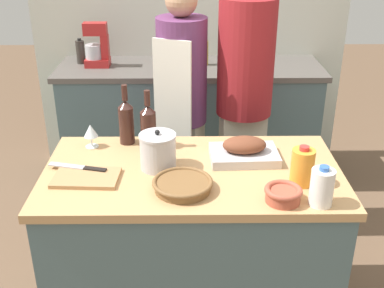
{
  "coord_description": "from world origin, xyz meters",
  "views": [
    {
      "loc": [
        -0.02,
        -1.97,
        1.97
      ],
      "look_at": [
        0.0,
        0.11,
        0.97
      ],
      "focal_mm": 45.0,
      "sensor_mm": 36.0,
      "label": 1
    }
  ],
  "objects_px": {
    "person_cook_guest": "(244,93)",
    "cutting_board": "(86,178)",
    "knife_chef": "(80,167)",
    "wine_bottle_dark": "(148,125)",
    "condiment_bottle_short": "(183,55)",
    "person_cook_aproned": "(182,103)",
    "juice_jug": "(302,167)",
    "wicker_basket": "(183,185)",
    "mixing_bowl": "(283,194)",
    "condiment_bottle_extra": "(205,53)",
    "wine_bottle_green": "(126,121)",
    "roasting_pan": "(244,151)",
    "stand_mixer": "(97,48)",
    "condiment_bottle_tall": "(80,52)",
    "milk_jug": "(322,187)",
    "stock_pot": "(158,151)",
    "wine_glass_left": "(91,131)"
  },
  "relations": [
    {
      "from": "person_cook_guest",
      "to": "roasting_pan",
      "type": "bearing_deg",
      "value": -101.61
    },
    {
      "from": "juice_jug",
      "to": "condiment_bottle_tall",
      "type": "xyz_separation_m",
      "value": [
        -1.31,
        1.77,
        0.05
      ]
    },
    {
      "from": "wine_bottle_dark",
      "to": "condiment_bottle_short",
      "type": "distance_m",
      "value": 1.4
    },
    {
      "from": "mixing_bowl",
      "to": "condiment_bottle_extra",
      "type": "distance_m",
      "value": 1.88
    },
    {
      "from": "knife_chef",
      "to": "stand_mixer",
      "type": "relative_size",
      "value": 0.87
    },
    {
      "from": "cutting_board",
      "to": "condiment_bottle_extra",
      "type": "height_order",
      "value": "condiment_bottle_extra"
    },
    {
      "from": "cutting_board",
      "to": "knife_chef",
      "type": "xyz_separation_m",
      "value": [
        -0.04,
        0.08,
        0.01
      ]
    },
    {
      "from": "cutting_board",
      "to": "knife_chef",
      "type": "distance_m",
      "value": 0.09
    },
    {
      "from": "condiment_bottle_extra",
      "to": "person_cook_aproned",
      "type": "distance_m",
      "value": 0.76
    },
    {
      "from": "juice_jug",
      "to": "condiment_bottle_tall",
      "type": "height_order",
      "value": "condiment_bottle_tall"
    },
    {
      "from": "person_cook_guest",
      "to": "stand_mixer",
      "type": "bearing_deg",
      "value": 139.42
    },
    {
      "from": "wine_bottle_green",
      "to": "knife_chef",
      "type": "height_order",
      "value": "wine_bottle_green"
    },
    {
      "from": "condiment_bottle_short",
      "to": "cutting_board",
      "type": "bearing_deg",
      "value": -103.77
    },
    {
      "from": "wine_glass_left",
      "to": "person_cook_guest",
      "type": "xyz_separation_m",
      "value": [
        0.84,
        0.59,
        -0.0
      ]
    },
    {
      "from": "roasting_pan",
      "to": "stock_pot",
      "type": "height_order",
      "value": "stock_pot"
    },
    {
      "from": "juice_jug",
      "to": "milk_jug",
      "type": "bearing_deg",
      "value": -75.76
    },
    {
      "from": "condiment_bottle_short",
      "to": "stand_mixer",
      "type": "bearing_deg",
      "value": -172.2
    },
    {
      "from": "juice_jug",
      "to": "knife_chef",
      "type": "height_order",
      "value": "juice_jug"
    },
    {
      "from": "person_cook_guest",
      "to": "cutting_board",
      "type": "bearing_deg",
      "value": -136.71
    },
    {
      "from": "wicker_basket",
      "to": "wine_bottle_dark",
      "type": "xyz_separation_m",
      "value": [
        -0.18,
        0.44,
        0.09
      ]
    },
    {
      "from": "knife_chef",
      "to": "person_cook_guest",
      "type": "xyz_separation_m",
      "value": [
        0.85,
        0.85,
        0.06
      ]
    },
    {
      "from": "roasting_pan",
      "to": "juice_jug",
      "type": "bearing_deg",
      "value": -46.02
    },
    {
      "from": "knife_chef",
      "to": "stand_mixer",
      "type": "height_order",
      "value": "stand_mixer"
    },
    {
      "from": "stock_pot",
      "to": "wine_bottle_dark",
      "type": "bearing_deg",
      "value": 104.65
    },
    {
      "from": "juice_jug",
      "to": "wine_bottle_dark",
      "type": "bearing_deg",
      "value": 151.05
    },
    {
      "from": "stand_mixer",
      "to": "condiment_bottle_tall",
      "type": "distance_m",
      "value": 0.17
    },
    {
      "from": "wicker_basket",
      "to": "milk_jug",
      "type": "bearing_deg",
      "value": -11.86
    },
    {
      "from": "stand_mixer",
      "to": "person_cook_guest",
      "type": "distance_m",
      "value": 1.25
    },
    {
      "from": "stock_pot",
      "to": "person_cook_guest",
      "type": "bearing_deg",
      "value": 58.88
    },
    {
      "from": "condiment_bottle_tall",
      "to": "juice_jug",
      "type": "bearing_deg",
      "value": -53.38
    },
    {
      "from": "stock_pot",
      "to": "wine_bottle_green",
      "type": "bearing_deg",
      "value": 122.56
    },
    {
      "from": "mixing_bowl",
      "to": "juice_jug",
      "type": "xyz_separation_m",
      "value": [
        0.11,
        0.14,
        0.05
      ]
    },
    {
      "from": "person_cook_aproned",
      "to": "condiment_bottle_extra",
      "type": "bearing_deg",
      "value": 99.44
    },
    {
      "from": "mixing_bowl",
      "to": "wine_bottle_dark",
      "type": "bearing_deg",
      "value": 138.11
    },
    {
      "from": "milk_jug",
      "to": "stock_pot",
      "type": "bearing_deg",
      "value": 154.47
    },
    {
      "from": "wicker_basket",
      "to": "wine_bottle_green",
      "type": "bearing_deg",
      "value": 121.19
    },
    {
      "from": "wine_bottle_green",
      "to": "wicker_basket",
      "type": "bearing_deg",
      "value": -58.81
    },
    {
      "from": "condiment_bottle_tall",
      "to": "condiment_bottle_short",
      "type": "bearing_deg",
      "value": 0.64
    },
    {
      "from": "stock_pot",
      "to": "person_cook_aproned",
      "type": "height_order",
      "value": "person_cook_aproned"
    },
    {
      "from": "knife_chef",
      "to": "milk_jug",
      "type": "bearing_deg",
      "value": -15.56
    },
    {
      "from": "knife_chef",
      "to": "condiment_bottle_extra",
      "type": "bearing_deg",
      "value": 68.25
    },
    {
      "from": "wine_glass_left",
      "to": "stand_mixer",
      "type": "relative_size",
      "value": 0.38
    },
    {
      "from": "knife_chef",
      "to": "person_cook_aproned",
      "type": "bearing_deg",
      "value": 61.57
    },
    {
      "from": "cutting_board",
      "to": "person_cook_aproned",
      "type": "xyz_separation_m",
      "value": [
        0.42,
        0.94,
        0.0
      ]
    },
    {
      "from": "juice_jug",
      "to": "condiment_bottle_short",
      "type": "height_order",
      "value": "juice_jug"
    },
    {
      "from": "mixing_bowl",
      "to": "condiment_bottle_short",
      "type": "xyz_separation_m",
      "value": [
        -0.43,
        1.92,
        0.07
      ]
    },
    {
      "from": "roasting_pan",
      "to": "person_cook_guest",
      "type": "bearing_deg",
      "value": 83.86
    },
    {
      "from": "wine_glass_left",
      "to": "condiment_bottle_extra",
      "type": "relative_size",
      "value": 0.62
    },
    {
      "from": "wine_bottle_dark",
      "to": "condiment_bottle_short",
      "type": "bearing_deg",
      "value": 83.23
    },
    {
      "from": "wicker_basket",
      "to": "cutting_board",
      "type": "xyz_separation_m",
      "value": [
        -0.43,
        0.1,
        -0.02
      ]
    }
  ]
}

